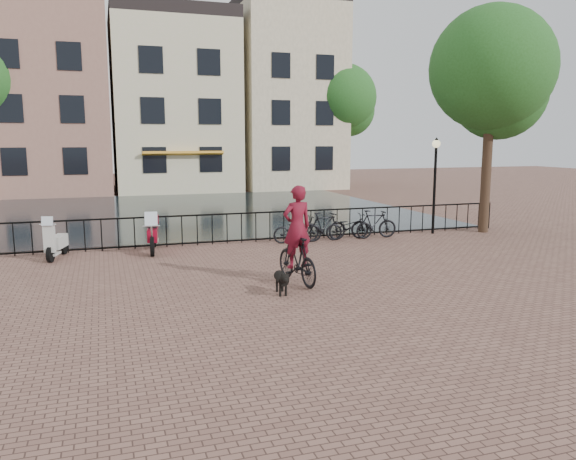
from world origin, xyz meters
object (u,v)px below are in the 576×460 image
object	(u,v)px
lamp_post	(435,169)
dog	(281,281)
motorcycle	(153,230)
cyclist	(297,240)
scooter	(56,235)

from	to	relation	value
lamp_post	dog	bearing A→B (deg)	-142.11
lamp_post	motorcycle	world-z (taller)	lamp_post
lamp_post	cyclist	distance (m)	9.05
motorcycle	scooter	world-z (taller)	motorcycle
scooter	lamp_post	bearing A→B (deg)	16.38
scooter	dog	bearing A→B (deg)	-33.74
cyclist	lamp_post	bearing A→B (deg)	-151.53
lamp_post	motorcycle	distance (m)	10.33
scooter	motorcycle	bearing A→B (deg)	17.27
scooter	cyclist	bearing A→B (deg)	-25.95
cyclist	dog	world-z (taller)	cyclist
cyclist	motorcycle	distance (m)	5.89
cyclist	dog	bearing A→B (deg)	43.17
dog	motorcycle	distance (m)	6.34
lamp_post	cyclist	xyz separation A→B (m)	(-7.21, -5.31, -1.32)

